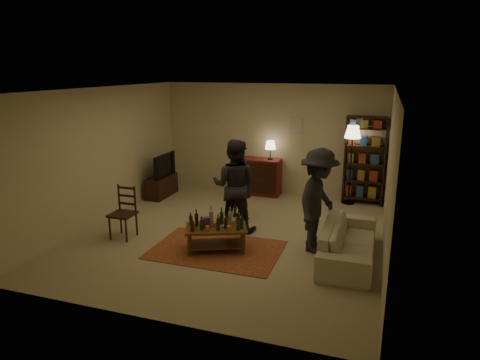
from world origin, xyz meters
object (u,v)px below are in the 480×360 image
at_px(coffee_table, 216,229).
at_px(dining_chair, 124,210).
at_px(dresser, 260,176).
at_px(person_left, 240,181).
at_px(person_by_sofa, 318,201).
at_px(floor_lamp, 353,137).
at_px(person_right, 234,186).
at_px(tv_stand, 161,181).
at_px(sofa, 349,241).
at_px(bookshelf, 364,160).

height_order(coffee_table, dining_chair, dining_chair).
xyz_separation_m(dining_chair, dresser, (1.63, 3.45, -0.04)).
height_order(person_left, person_by_sofa, person_by_sofa).
xyz_separation_m(floor_lamp, person_right, (-1.97, -2.41, -0.66)).
distance_m(tv_stand, floor_lamp, 4.63).
bearing_deg(floor_lamp, person_left, -140.12).
relative_size(tv_stand, person_right, 0.59).
bearing_deg(sofa, coffee_table, 99.70).
distance_m(coffee_table, person_left, 1.74).
relative_size(coffee_table, person_left, 0.74).
bearing_deg(sofa, person_right, 73.95).
distance_m(coffee_table, bookshelf, 4.25).
distance_m(dresser, person_by_sofa, 3.50).
bearing_deg(bookshelf, person_by_sofa, -101.14).
xyz_separation_m(dresser, sofa, (2.39, -3.11, -0.17)).
xyz_separation_m(bookshelf, floor_lamp, (-0.29, -0.13, 0.51)).
distance_m(dining_chair, person_by_sofa, 3.53).
bearing_deg(person_by_sofa, dresser, 43.75).
distance_m(dining_chair, tv_stand, 2.61).
height_order(floor_lamp, person_by_sofa, floor_lamp).
bearing_deg(person_right, tv_stand, -38.04).
height_order(dining_chair, person_right, person_right).
height_order(dining_chair, person_left, person_left).
relative_size(coffee_table, floor_lamp, 0.65).
height_order(dining_chair, floor_lamp, floor_lamp).
distance_m(dresser, floor_lamp, 2.40).
relative_size(dresser, person_right, 0.76).
xyz_separation_m(bookshelf, person_by_sofa, (-0.59, -3.01, -0.14)).
xyz_separation_m(coffee_table, person_by_sofa, (1.64, 0.54, 0.51)).
height_order(sofa, person_left, person_left).
bearing_deg(floor_lamp, sofa, -85.47).
xyz_separation_m(dining_chair, tv_stand, (-0.62, 2.54, -0.13)).
relative_size(tv_stand, sofa, 0.51).
bearing_deg(person_right, person_by_sofa, 158.90).
xyz_separation_m(coffee_table, sofa, (2.19, 0.37, -0.09)).
xyz_separation_m(tv_stand, person_by_sofa, (4.10, -2.03, 0.51)).
bearing_deg(dining_chair, person_left, 44.56).
bearing_deg(tv_stand, sofa, -25.34).
distance_m(coffee_table, dresser, 3.49).
relative_size(floor_lamp, person_left, 1.14).
relative_size(dining_chair, bookshelf, 0.49).
bearing_deg(person_by_sofa, coffee_table, 119.93).
relative_size(dining_chair, person_left, 0.62).
bearing_deg(person_by_sofa, person_left, 68.78).
relative_size(person_right, person_by_sofa, 0.99).
bearing_deg(person_right, coffee_table, 85.71).
bearing_deg(person_left, dining_chair, 68.16).
distance_m(dresser, person_left, 1.83).
height_order(coffee_table, person_left, person_left).
xyz_separation_m(coffee_table, person_left, (-0.13, 1.69, 0.41)).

